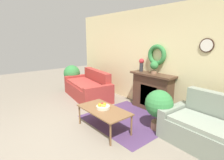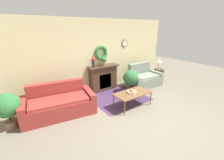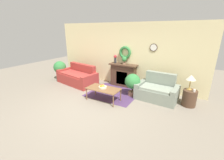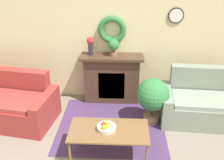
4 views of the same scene
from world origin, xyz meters
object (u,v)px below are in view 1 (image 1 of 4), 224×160
(vase_on_mantel_left, at_px, (141,64))
(potted_plant_floor_by_couch, at_px, (72,74))
(coffee_table, at_px, (104,111))
(potted_plant_on_mantel, at_px, (154,66))
(fireplace, at_px, (152,91))
(loveseat_right, at_px, (206,129))
(fruit_bowl, at_px, (103,107))
(couch_left, at_px, (88,88))
(potted_plant_floor_by_loveseat, at_px, (159,105))

(vase_on_mantel_left, height_order, potted_plant_floor_by_couch, vase_on_mantel_left)
(coffee_table, relative_size, potted_plant_on_mantel, 3.61)
(fireplace, height_order, loveseat_right, fireplace)
(loveseat_right, xyz_separation_m, vase_on_mantel_left, (-2.06, 0.60, 0.90))
(potted_plant_on_mantel, height_order, potted_plant_floor_by_couch, potted_plant_on_mantel)
(potted_plant_on_mantel, bearing_deg, potted_plant_floor_by_couch, -167.83)
(fruit_bowl, distance_m, potted_plant_floor_by_couch, 3.32)
(potted_plant_on_mantel, xyz_separation_m, potted_plant_floor_by_couch, (-3.22, -0.69, -0.61))
(couch_left, distance_m, potted_plant_floor_by_couch, 1.23)
(coffee_table, distance_m, potted_plant_floor_by_loveseat, 1.15)
(potted_plant_floor_by_couch, bearing_deg, fruit_bowl, -16.51)
(fireplace, distance_m, potted_plant_floor_by_loveseat, 1.08)
(couch_left, distance_m, potted_plant_floor_by_loveseat, 2.75)
(fruit_bowl, bearing_deg, potted_plant_floor_by_loveseat, 49.35)
(fruit_bowl, distance_m, vase_on_mantel_left, 1.85)
(loveseat_right, relative_size, coffee_table, 1.25)
(vase_on_mantel_left, distance_m, potted_plant_on_mantel, 0.44)
(couch_left, height_order, potted_plant_floor_by_couch, potted_plant_floor_by_couch)
(fruit_bowl, xyz_separation_m, potted_plant_floor_by_couch, (-3.18, 0.94, 0.08))
(coffee_table, distance_m, fruit_bowl, 0.09)
(potted_plant_floor_by_loveseat, bearing_deg, vase_on_mantel_left, 146.55)
(loveseat_right, height_order, potted_plant_floor_by_loveseat, loveseat_right)
(fireplace, bearing_deg, vase_on_mantel_left, 179.21)
(potted_plant_floor_by_couch, relative_size, potted_plant_floor_by_loveseat, 1.07)
(potted_plant_floor_by_loveseat, bearing_deg, potted_plant_on_mantel, 133.93)
(fireplace, relative_size, fruit_bowl, 4.34)
(loveseat_right, distance_m, vase_on_mantel_left, 2.32)
(fruit_bowl, xyz_separation_m, potted_plant_on_mantel, (0.04, 1.64, 0.69))
(loveseat_right, distance_m, potted_plant_on_mantel, 1.93)
(coffee_table, bearing_deg, fruit_bowl, 168.64)
(fireplace, relative_size, potted_plant_floor_by_loveseat, 1.43)
(couch_left, height_order, coffee_table, couch_left)
(couch_left, relative_size, potted_plant_floor_by_loveseat, 2.41)
(potted_plant_on_mantel, bearing_deg, fireplace, 157.78)
(vase_on_mantel_left, bearing_deg, couch_left, -154.03)
(potted_plant_on_mantel, distance_m, potted_plant_floor_by_loveseat, 1.23)
(fruit_bowl, height_order, potted_plant_on_mantel, potted_plant_on_mantel)
(vase_on_mantel_left, bearing_deg, coffee_table, -74.96)
(potted_plant_floor_by_couch, bearing_deg, potted_plant_on_mantel, 12.17)
(fireplace, height_order, couch_left, fireplace)
(loveseat_right, relative_size, potted_plant_floor_by_couch, 1.59)
(vase_on_mantel_left, bearing_deg, potted_plant_on_mantel, -2.58)
(coffee_table, bearing_deg, loveseat_right, 33.56)
(couch_left, xyz_separation_m, potted_plant_floor_by_couch, (-1.20, 0.05, 0.27))
(coffee_table, xyz_separation_m, vase_on_mantel_left, (-0.45, 1.67, 0.79))
(couch_left, bearing_deg, vase_on_mantel_left, 35.20)
(couch_left, xyz_separation_m, vase_on_mantel_left, (1.58, 0.77, 0.90))
(fireplace, bearing_deg, couch_left, -159.00)
(loveseat_right, bearing_deg, potted_plant_on_mantel, 163.75)
(fireplace, xyz_separation_m, potted_plant_floor_by_couch, (-3.18, -0.71, 0.08))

